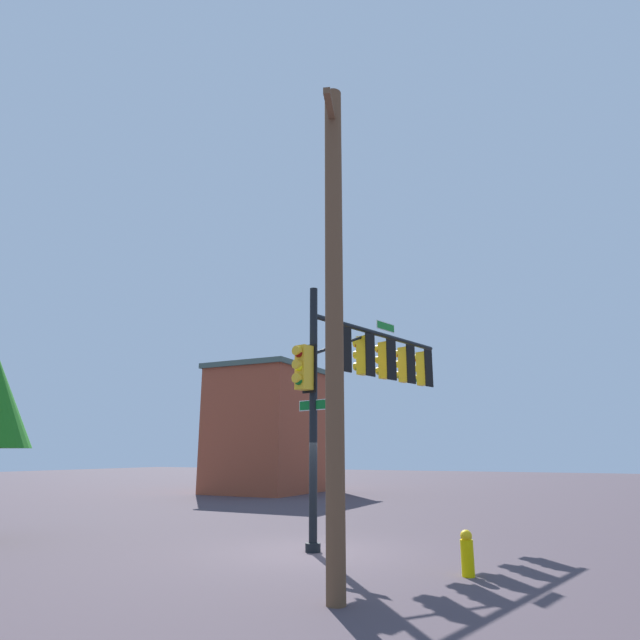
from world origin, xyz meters
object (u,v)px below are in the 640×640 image
object	(u,v)px
brick_building	(270,428)
fire_hydrant	(467,553)
utility_pole	(334,313)
signal_pole_assembly	(364,368)

from	to	relation	value
brick_building	fire_hydrant	bearing A→B (deg)	-138.99
utility_pole	fire_hydrant	xyz separation A→B (m)	(2.89, -1.40, -4.17)
fire_hydrant	signal_pole_assembly	bearing A→B (deg)	45.91
brick_building	utility_pole	bearing A→B (deg)	-145.93
signal_pole_assembly	brick_building	bearing A→B (deg)	39.81
signal_pole_assembly	brick_building	distance (m)	18.53
utility_pole	fire_hydrant	size ratio (longest dim) A/B	10.77
signal_pole_assembly	utility_pole	xyz separation A→B (m)	(-6.05, -1.86, -0.01)
utility_pole	signal_pole_assembly	bearing A→B (deg)	17.07
signal_pole_assembly	utility_pole	distance (m)	6.33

